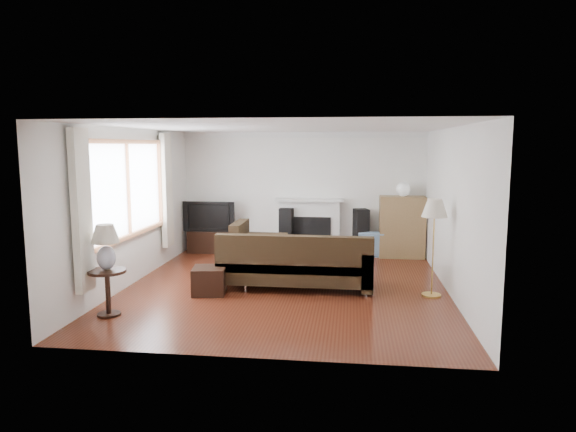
# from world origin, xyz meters

# --- Properties ---
(room) EXTENTS (5.10, 5.60, 2.54)m
(room) POSITION_xyz_m (0.00, 0.00, 1.25)
(room) COLOR #552113
(room) RESTS_ON ground
(window) EXTENTS (0.12, 2.74, 1.54)m
(window) POSITION_xyz_m (-2.45, -0.20, 1.55)
(window) COLOR brown
(window) RESTS_ON room
(curtain_near) EXTENTS (0.10, 0.35, 2.10)m
(curtain_near) POSITION_xyz_m (-2.40, -1.72, 1.40)
(curtain_near) COLOR white
(curtain_near) RESTS_ON room
(curtain_far) EXTENTS (0.10, 0.35, 2.10)m
(curtain_far) POSITION_xyz_m (-2.40, 1.32, 1.40)
(curtain_far) COLOR white
(curtain_far) RESTS_ON room
(fireplace) EXTENTS (1.40, 0.26, 1.15)m
(fireplace) POSITION_xyz_m (0.15, 2.64, 0.57)
(fireplace) COLOR white
(fireplace) RESTS_ON room
(tv_stand) EXTENTS (0.91, 0.41, 0.46)m
(tv_stand) POSITION_xyz_m (-1.91, 2.50, 0.23)
(tv_stand) COLOR black
(tv_stand) RESTS_ON ground
(television) EXTENTS (1.09, 0.14, 0.63)m
(television) POSITION_xyz_m (-1.91, 2.50, 0.77)
(television) COLOR black
(television) RESTS_ON tv_stand
(speaker_left) EXTENTS (0.31, 0.36, 0.96)m
(speaker_left) POSITION_xyz_m (-0.30, 2.54, 0.48)
(speaker_left) COLOR black
(speaker_left) RESTS_ON ground
(speaker_right) EXTENTS (0.34, 0.38, 0.96)m
(speaker_right) POSITION_xyz_m (1.21, 2.53, 0.48)
(speaker_right) COLOR black
(speaker_right) RESTS_ON ground
(bookshelf) EXTENTS (0.89, 0.42, 1.23)m
(bookshelf) POSITION_xyz_m (2.02, 2.51, 0.61)
(bookshelf) COLOR olive
(bookshelf) RESTS_ON ground
(globe_lamp) EXTENTS (0.27, 0.27, 0.27)m
(globe_lamp) POSITION_xyz_m (2.02, 2.51, 1.36)
(globe_lamp) COLOR white
(globe_lamp) RESTS_ON bookshelf
(sectional_sofa) EXTENTS (2.58, 1.89, 0.83)m
(sectional_sofa) POSITION_xyz_m (0.16, 0.02, 0.42)
(sectional_sofa) COLOR black
(sectional_sofa) RESTS_ON ground
(coffee_table) EXTENTS (1.11, 0.76, 0.40)m
(coffee_table) POSITION_xyz_m (0.33, 1.49, 0.20)
(coffee_table) COLOR #9E6C4B
(coffee_table) RESTS_ON ground
(footstool) EXTENTS (0.55, 0.55, 0.41)m
(footstool) POSITION_xyz_m (-1.10, -0.49, 0.20)
(footstool) COLOR black
(footstool) RESTS_ON ground
(floor_lamp) EXTENTS (0.46, 0.46, 1.46)m
(floor_lamp) POSITION_xyz_m (2.22, -0.19, 0.73)
(floor_lamp) COLOR gold
(floor_lamp) RESTS_ON ground
(side_table) EXTENTS (0.49, 0.49, 0.61)m
(side_table) POSITION_xyz_m (-2.15, -1.62, 0.31)
(side_table) COLOR black
(side_table) RESTS_ON ground
(table_lamp) EXTENTS (0.37, 0.37, 0.59)m
(table_lamp) POSITION_xyz_m (-2.15, -1.62, 0.91)
(table_lamp) COLOR silver
(table_lamp) RESTS_ON side_table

